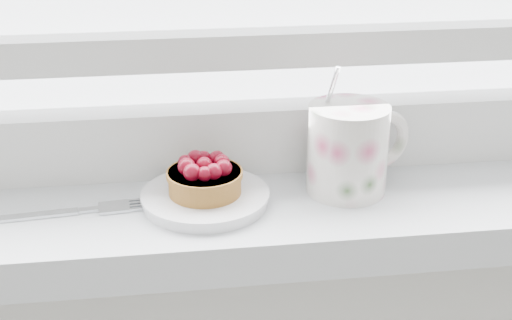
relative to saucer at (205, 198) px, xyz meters
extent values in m
cube|color=silver|center=(0.06, 0.01, -0.03)|extent=(1.60, 0.20, 0.04)
cube|color=silver|center=(0.06, 0.08, 0.03)|extent=(1.30, 0.05, 0.07)
cube|color=silver|center=(0.06, 0.08, 0.12)|extent=(1.30, 0.04, 0.04)
cylinder|color=silver|center=(0.00, 0.00, 0.00)|extent=(0.12, 0.12, 0.01)
cylinder|color=brown|center=(0.00, 0.00, 0.02)|extent=(0.07, 0.07, 0.02)
cylinder|color=brown|center=(0.00, 0.00, 0.03)|extent=(0.07, 0.07, 0.01)
sphere|color=#4B0914|center=(0.00, 0.00, 0.04)|extent=(0.02, 0.02, 0.02)
sphere|color=#4B0914|center=(0.02, 0.00, 0.03)|extent=(0.02, 0.02, 0.02)
sphere|color=#4B0914|center=(0.01, 0.01, 0.04)|extent=(0.02, 0.02, 0.02)
sphere|color=#4B0914|center=(0.00, 0.02, 0.03)|extent=(0.01, 0.01, 0.01)
sphere|color=#4B0914|center=(-0.01, 0.02, 0.04)|extent=(0.02, 0.02, 0.02)
sphere|color=#4B0914|center=(-0.02, 0.01, 0.03)|extent=(0.01, 0.01, 0.01)
sphere|color=#4B0914|center=(-0.02, 0.00, 0.04)|extent=(0.02, 0.02, 0.02)
sphere|color=#4B0914|center=(-0.01, -0.02, 0.04)|extent=(0.02, 0.02, 0.02)
sphere|color=#4B0914|center=(0.00, -0.02, 0.03)|extent=(0.01, 0.01, 0.01)
sphere|color=#4B0914|center=(0.01, -0.02, 0.04)|extent=(0.02, 0.02, 0.02)
sphere|color=#4B0914|center=(0.02, -0.01, 0.04)|extent=(0.02, 0.02, 0.02)
cylinder|color=silver|center=(0.14, 0.01, 0.04)|extent=(0.10, 0.10, 0.09)
cylinder|color=black|center=(0.14, 0.01, 0.08)|extent=(0.07, 0.07, 0.01)
torus|color=silver|center=(0.18, 0.03, 0.04)|extent=(0.06, 0.03, 0.06)
cylinder|color=silver|center=(0.12, 0.02, 0.09)|extent=(0.01, 0.02, 0.06)
cube|color=silver|center=(-0.17, -0.01, 0.00)|extent=(0.10, 0.02, 0.00)
cube|color=silver|center=(-0.11, 0.00, 0.00)|extent=(0.02, 0.01, 0.00)
cube|color=silver|center=(-0.09, 0.00, 0.00)|extent=(0.03, 0.03, 0.00)
cube|color=silver|center=(-0.06, -0.01, 0.00)|extent=(0.03, 0.01, 0.00)
cube|color=silver|center=(-0.06, 0.00, 0.00)|extent=(0.03, 0.01, 0.00)
cube|color=silver|center=(-0.06, 0.01, 0.00)|extent=(0.03, 0.01, 0.00)
cube|color=silver|center=(-0.06, 0.01, 0.00)|extent=(0.03, 0.01, 0.00)
camera|label=1|loc=(-0.03, -0.61, 0.31)|focal=50.00mm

